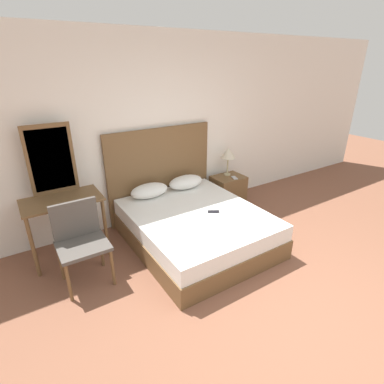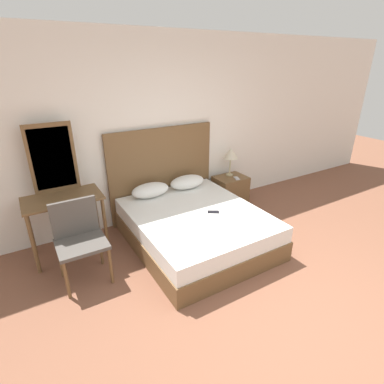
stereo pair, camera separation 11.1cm
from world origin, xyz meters
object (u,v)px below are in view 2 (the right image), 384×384
Objects in this scene: nightstand at (230,191)px; chair at (79,235)px; bed at (196,228)px; table_lamp at (231,154)px; phone_on_nightstand at (237,178)px; vanity_desk at (64,208)px; phone_on_bed at (213,212)px.

chair is at bearing -165.75° from nightstand.
bed is 4.00× the size of table_lamp.
nightstand is 0.28m from phone_on_nightstand.
table_lamp is 2.70m from vanity_desk.
vanity_desk is (-1.70, 0.75, 0.17)m from phone_on_bed.
phone_on_bed is (0.19, -0.13, 0.24)m from bed.
phone_on_bed is 1.42m from table_lamp.
chair reaches higher than vanity_desk.
nightstand is 0.57× the size of chair.
phone_on_bed is 1.25m from phone_on_nightstand.
chair is (-2.64, -0.74, -0.34)m from table_lamp.
phone_on_nightstand reaches higher than phone_on_bed.
phone_on_nightstand is 2.70m from vanity_desk.
phone_on_bed is 0.34× the size of table_lamp.
nightstand is 3.19× the size of phone_on_nightstand.
table_lamp is 2.91× the size of phone_on_nightstand.
nightstand is at bearing 32.64° from bed.
phone_on_nightstand is 0.18× the size of vanity_desk.
table_lamp is at bearing 43.69° from phone_on_bed.
vanity_desk is at bearing 157.32° from bed.
table_lamp reaches higher than chair.
chair reaches higher than phone_on_bed.
chair reaches higher than bed.
phone_on_bed is at bearing -33.28° from bed.
phone_on_bed is 1.31m from nightstand.
phone_on_bed is 0.31× the size of nightstand.
vanity_desk is at bearing -179.91° from phone_on_nightstand.
phone_on_bed is at bearing -6.91° from chair.
phone_on_nightstand is (1.00, 0.76, 0.02)m from phone_on_bed.
table_lamp is (0.99, 0.94, 0.40)m from phone_on_bed.
chair is at bearing 173.09° from phone_on_bed.
table_lamp is 0.53× the size of vanity_desk.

